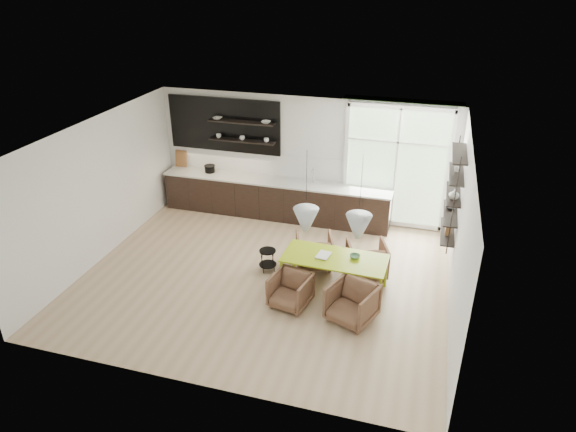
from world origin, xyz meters
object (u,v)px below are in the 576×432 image
Objects in this scene: armchair_back_right at (367,259)px; armchair_front_left at (290,290)px; armchair_back_left at (314,251)px; dining_table at (335,260)px; armchair_front_right at (352,303)px; wire_stool at (268,257)px.

armchair_back_right reaches higher than armchair_front_left.
armchair_back_left is 1.44m from armchair_front_left.
armchair_back_left is at bearing 129.06° from dining_table.
dining_table is 2.86× the size of armchair_front_left.
dining_table reaches higher than armchair_back_left.
armchair_back_left is at bearing 98.38° from armchair_front_left.
armchair_back_left is (-0.56, 0.74, -0.32)m from dining_table.
armchair_front_left is at bearing -164.79° from armchair_front_right.
armchair_front_right is 2.20m from wire_stool.
armchair_front_right is 1.69× the size of wire_stool.
dining_table is 0.92m from armchair_back_right.
wire_stool is at bearing 7.56° from armchair_back_left.
dining_table is 2.58× the size of armchair_back_right.
wire_stool is (-0.86, -0.43, -0.05)m from armchair_back_left.
armchair_back_left is 1.87m from armchair_front_right.
wire_stool is at bearing 170.34° from armchair_front_right.
dining_table is at bearing -12.42° from wire_stool.
dining_table is at bearing 107.96° from armchair_back_left.
armchair_front_right is (-0.03, -1.52, 0.00)m from armchair_back_right.
armchair_front_right reaches higher than wire_stool.
armchair_back_left is 0.98× the size of armchair_back_right.
armchair_front_left reaches higher than wire_stool.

